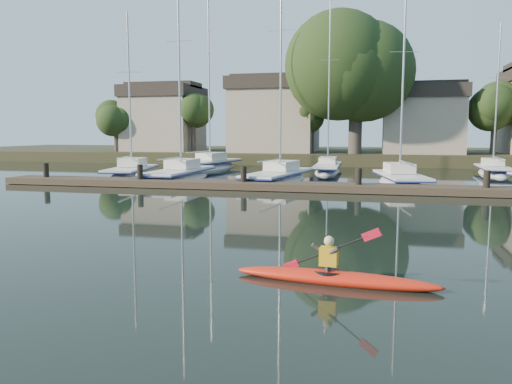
% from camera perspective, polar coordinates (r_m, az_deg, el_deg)
% --- Properties ---
extents(ground, '(160.00, 160.00, 0.00)m').
position_cam_1_polar(ground, '(12.53, -4.45, -7.15)').
color(ground, black).
rests_on(ground, ground).
extents(kayak, '(4.23, 1.07, 1.34)m').
position_cam_1_polar(kayak, '(10.32, 8.92, -9.36)').
color(kayak, red).
rests_on(kayak, ground).
extents(dock, '(34.00, 2.00, 1.80)m').
position_cam_1_polar(dock, '(25.99, 4.99, 0.65)').
color(dock, '#443526').
rests_on(dock, ground).
extents(sailboat_0, '(3.40, 7.93, 12.18)m').
position_cam_1_polar(sailboat_0, '(34.87, -14.08, 1.41)').
color(sailboat_0, silver).
rests_on(sailboat_0, ground).
extents(sailboat_1, '(2.40, 9.11, 14.83)m').
position_cam_1_polar(sailboat_1, '(31.96, -8.71, 1.04)').
color(sailboat_1, silver).
rests_on(sailboat_1, ground).
extents(sailboat_2, '(3.74, 9.54, 15.41)m').
position_cam_1_polar(sailboat_2, '(30.29, 2.60, 0.81)').
color(sailboat_2, silver).
rests_on(sailboat_2, ground).
extents(sailboat_3, '(3.48, 8.32, 13.01)m').
position_cam_1_polar(sailboat_3, '(29.91, 16.14, 0.46)').
color(sailboat_3, silver).
rests_on(sailboat_3, ground).
extents(sailboat_5, '(4.02, 9.96, 16.08)m').
position_cam_1_polar(sailboat_5, '(41.04, -5.45, 2.39)').
color(sailboat_5, silver).
rests_on(sailboat_5, ground).
extents(sailboat_6, '(2.07, 9.01, 14.27)m').
position_cam_1_polar(sailboat_6, '(38.39, 8.15, 2.09)').
color(sailboat_6, silver).
rests_on(sailboat_6, ground).
extents(sailboat_7, '(2.27, 7.42, 11.83)m').
position_cam_1_polar(sailboat_7, '(39.74, 25.44, 1.63)').
color(sailboat_7, silver).
rests_on(sailboat_7, ground).
extents(shore, '(90.00, 25.25, 12.75)m').
position_cam_1_polar(shore, '(51.90, 11.06, 7.03)').
color(shore, '#273219').
rests_on(shore, ground).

